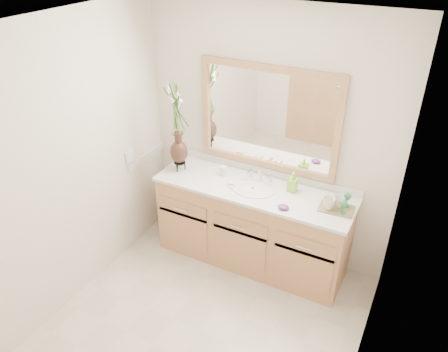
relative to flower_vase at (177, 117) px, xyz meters
The scene contains 20 objects.
floor 1.87m from the flower_vase, 51.99° to the right, with size 2.60×2.60×0.00m, color beige.
ceiling 1.61m from the flower_vase, 51.99° to the right, with size 2.40×2.60×0.02m, color white.
wall_back 0.85m from the flower_vase, 21.99° to the left, with size 2.40×0.02×2.40m, color white.
wall_left 1.09m from the flower_vase, 113.41° to the right, with size 0.02×2.60×2.40m, color white.
wall_right 2.21m from the flower_vase, 26.61° to the right, with size 0.02×2.60×2.40m, color white.
vanity 1.25m from the flower_vase, ahead, with size 1.80×0.55×0.80m.
counter 0.96m from the flower_vase, ahead, with size 1.84×0.57×0.03m, color silver.
sink 0.98m from the flower_vase, ahead, with size 0.38×0.34×0.23m.
mirror 0.83m from the flower_vase, 20.58° to the left, with size 1.32×0.04×0.97m.
switch_plate 0.62m from the flower_vase, 151.67° to the right, with size 0.02×0.12×0.12m, color white.
flower_vase is the anchor object (origin of this frame).
tumbler 0.67m from the flower_vase, 14.32° to the left, with size 0.07×0.07×0.09m, color silver.
soap_dish 0.79m from the flower_vase, ahead, with size 0.09×0.09×0.03m.
soap_bottle 1.20m from the flower_vase, ahead, with size 0.07×0.08×0.16m, color #88E435.
purple_dish 1.26m from the flower_vase, ahead, with size 0.10×0.08×0.03m, color #5F2673.
tray 1.62m from the flower_vase, ahead, with size 0.29×0.19×0.01m, color brown.
mug_left 1.54m from the flower_vase, ahead, with size 0.11×0.10×0.11m, color silver.
mug_right 1.61m from the flower_vase, ahead, with size 0.10×0.09×0.10m, color silver.
goblet_front 1.66m from the flower_vase, ahead, with size 0.06×0.06×0.13m.
goblet_back 1.66m from the flower_vase, ahead, with size 0.06×0.06×0.13m.
Camera 1 is at (1.31, -2.09, 2.91)m, focal length 35.00 mm.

